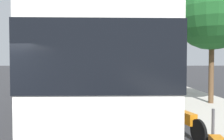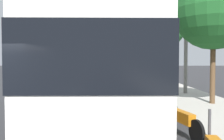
{
  "view_description": "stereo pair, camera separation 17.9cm",
  "coord_description": "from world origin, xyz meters",
  "px_view_note": "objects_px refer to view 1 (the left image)",
  "views": [
    {
      "loc": [
        -2.69,
        -2.29,
        2.26
      ],
      "look_at": [
        7.55,
        -2.49,
        1.88
      ],
      "focal_mm": 40.0,
      "sensor_mm": 36.0,
      "label": 1
    },
    {
      "loc": [
        -2.7,
        -2.47,
        2.26
      ],
      "look_at": [
        7.55,
        -2.49,
        1.88
      ],
      "focal_mm": 40.0,
      "sensor_mm": 36.0,
      "label": 2
    }
  ],
  "objects_px": {
    "car_side_street": "(82,71)",
    "car_far_distant": "(109,69)",
    "coach_bus": "(102,69)",
    "utility_pole": "(184,29)",
    "motorcycle_far_end": "(181,119)",
    "motorcycle_by_tree": "(167,104)",
    "roadside_tree_far_block": "(164,29)",
    "roadside_tree_mid_block": "(212,10)",
    "car_oncoming": "(104,80)"
  },
  "relations": [
    {
      "from": "car_far_distant",
      "to": "roadside_tree_mid_block",
      "type": "height_order",
      "value": "roadside_tree_mid_block"
    },
    {
      "from": "roadside_tree_far_block",
      "to": "motorcycle_far_end",
      "type": "bearing_deg",
      "value": 169.51
    },
    {
      "from": "car_far_distant",
      "to": "roadside_tree_mid_block",
      "type": "distance_m",
      "value": 32.34
    },
    {
      "from": "motorcycle_far_end",
      "to": "motorcycle_by_tree",
      "type": "relative_size",
      "value": 0.99
    },
    {
      "from": "car_side_street",
      "to": "car_far_distant",
      "type": "xyz_separation_m",
      "value": [
        5.57,
        -4.27,
        -0.03
      ]
    },
    {
      "from": "motorcycle_far_end",
      "to": "roadside_tree_far_block",
      "type": "bearing_deg",
      "value": -24.69
    },
    {
      "from": "roadside_tree_mid_block",
      "to": "roadside_tree_far_block",
      "type": "xyz_separation_m",
      "value": [
        9.27,
        0.32,
        0.26
      ]
    },
    {
      "from": "motorcycle_far_end",
      "to": "utility_pole",
      "type": "distance_m",
      "value": 9.93
    },
    {
      "from": "motorcycle_far_end",
      "to": "car_far_distant",
      "type": "xyz_separation_m",
      "value": [
        36.54,
        1.96,
        0.21
      ]
    },
    {
      "from": "coach_bus",
      "to": "car_far_distant",
      "type": "distance_m",
      "value": 34.72
    },
    {
      "from": "car_oncoming",
      "to": "utility_pole",
      "type": "height_order",
      "value": "utility_pole"
    },
    {
      "from": "roadside_tree_far_block",
      "to": "utility_pole",
      "type": "height_order",
      "value": "utility_pole"
    },
    {
      "from": "motorcycle_far_end",
      "to": "utility_pole",
      "type": "relative_size",
      "value": 0.27
    },
    {
      "from": "car_oncoming",
      "to": "roadside_tree_mid_block",
      "type": "height_order",
      "value": "roadside_tree_mid_block"
    },
    {
      "from": "motorcycle_by_tree",
      "to": "car_far_distant",
      "type": "relative_size",
      "value": 0.55
    },
    {
      "from": "coach_bus",
      "to": "car_oncoming",
      "type": "relative_size",
      "value": 2.62
    },
    {
      "from": "coach_bus",
      "to": "car_side_street",
      "type": "height_order",
      "value": "coach_bus"
    },
    {
      "from": "car_oncoming",
      "to": "car_far_distant",
      "type": "relative_size",
      "value": 1.03
    },
    {
      "from": "motorcycle_far_end",
      "to": "roadside_tree_far_block",
      "type": "xyz_separation_m",
      "value": [
        14.1,
        -2.61,
        4.53
      ]
    },
    {
      "from": "motorcycle_far_end",
      "to": "motorcycle_by_tree",
      "type": "distance_m",
      "value": 2.73
    },
    {
      "from": "motorcycle_far_end",
      "to": "utility_pole",
      "type": "xyz_separation_m",
      "value": [
        8.73,
        -2.74,
        3.85
      ]
    },
    {
      "from": "car_oncoming",
      "to": "car_side_street",
      "type": "relative_size",
      "value": 1.01
    },
    {
      "from": "motorcycle_by_tree",
      "to": "roadside_tree_mid_block",
      "type": "xyz_separation_m",
      "value": [
        2.11,
        -2.72,
        4.28
      ]
    },
    {
      "from": "car_oncoming",
      "to": "roadside_tree_far_block",
      "type": "relative_size",
      "value": 0.66
    },
    {
      "from": "coach_bus",
      "to": "utility_pole",
      "type": "bearing_deg",
      "value": -38.09
    },
    {
      "from": "car_side_street",
      "to": "utility_pole",
      "type": "height_order",
      "value": "utility_pole"
    },
    {
      "from": "motorcycle_far_end",
      "to": "roadside_tree_mid_block",
      "type": "distance_m",
      "value": 7.08
    },
    {
      "from": "motorcycle_far_end",
      "to": "car_oncoming",
      "type": "distance_m",
      "value": 12.46
    },
    {
      "from": "motorcycle_far_end",
      "to": "roadside_tree_mid_block",
      "type": "relative_size",
      "value": 0.35
    },
    {
      "from": "coach_bus",
      "to": "roadside_tree_mid_block",
      "type": "height_order",
      "value": "roadside_tree_mid_block"
    },
    {
      "from": "car_far_distant",
      "to": "roadside_tree_far_block",
      "type": "distance_m",
      "value": 23.3
    },
    {
      "from": "motorcycle_far_end",
      "to": "motorcycle_by_tree",
      "type": "bearing_deg",
      "value": -18.68
    },
    {
      "from": "motorcycle_by_tree",
      "to": "car_oncoming",
      "type": "height_order",
      "value": "car_oncoming"
    },
    {
      "from": "roadside_tree_far_block",
      "to": "utility_pole",
      "type": "xyz_separation_m",
      "value": [
        -5.37,
        -0.13,
        -0.67
      ]
    },
    {
      "from": "car_far_distant",
      "to": "coach_bus",
      "type": "bearing_deg",
      "value": 178.37
    },
    {
      "from": "car_far_distant",
      "to": "roadside_tree_mid_block",
      "type": "relative_size",
      "value": 0.64
    },
    {
      "from": "coach_bus",
      "to": "car_far_distant",
      "type": "xyz_separation_m",
      "value": [
        34.69,
        -0.5,
        -1.25
      ]
    },
    {
      "from": "roadside_tree_mid_block",
      "to": "utility_pole",
      "type": "bearing_deg",
      "value": 2.73
    },
    {
      "from": "motorcycle_far_end",
      "to": "car_far_distant",
      "type": "relative_size",
      "value": 0.54
    },
    {
      "from": "motorcycle_far_end",
      "to": "car_oncoming",
      "type": "height_order",
      "value": "car_oncoming"
    },
    {
      "from": "coach_bus",
      "to": "roadside_tree_mid_block",
      "type": "bearing_deg",
      "value": -62.05
    },
    {
      "from": "car_far_distant",
      "to": "roadside_tree_far_block",
      "type": "bearing_deg",
      "value": -169.28
    },
    {
      "from": "car_oncoming",
      "to": "utility_pole",
      "type": "relative_size",
      "value": 0.51
    },
    {
      "from": "motorcycle_by_tree",
      "to": "roadside_tree_mid_block",
      "type": "distance_m",
      "value": 5.49
    },
    {
      "from": "car_oncoming",
      "to": "car_side_street",
      "type": "height_order",
      "value": "car_oncoming"
    },
    {
      "from": "car_far_distant",
      "to": "roadside_tree_far_block",
      "type": "relative_size",
      "value": 0.65
    },
    {
      "from": "car_side_street",
      "to": "roadside_tree_far_block",
      "type": "xyz_separation_m",
      "value": [
        -16.86,
        -8.84,
        4.29
      ]
    },
    {
      "from": "car_oncoming",
      "to": "roadside_tree_mid_block",
      "type": "relative_size",
      "value": 0.66
    },
    {
      "from": "coach_bus",
      "to": "car_side_street",
      "type": "relative_size",
      "value": 2.65
    },
    {
      "from": "roadside_tree_mid_block",
      "to": "car_far_distant",
      "type": "bearing_deg",
      "value": 8.77
    }
  ]
}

